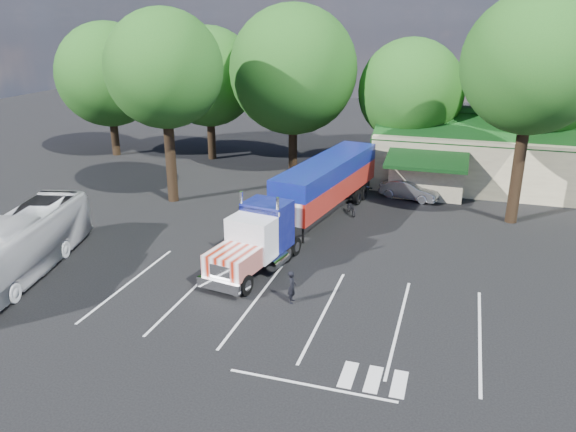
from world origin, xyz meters
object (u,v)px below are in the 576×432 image
(semi_truck, at_px, (311,193))
(woman, at_px, (292,287))
(silver_sedan, at_px, (410,190))
(tour_bus, at_px, (20,246))
(bicycle, at_px, (352,208))

(semi_truck, xyz_separation_m, woman, (1.66, -9.25, -1.41))
(semi_truck, distance_m, silver_sedan, 9.14)
(semi_truck, relative_size, tour_bus, 1.71)
(silver_sedan, bearing_deg, woman, -175.64)
(semi_truck, distance_m, tour_bus, 15.83)
(semi_truck, xyz_separation_m, silver_sedan, (5.06, 7.46, -1.50))
(woman, xyz_separation_m, tour_bus, (-13.49, -1.23, 0.74))
(semi_truck, relative_size, silver_sedan, 4.52)
(semi_truck, distance_m, woman, 9.51)
(woman, height_order, bicycle, woman)
(woman, distance_m, bicycle, 12.38)
(tour_bus, bearing_deg, bicycle, 32.05)
(bicycle, xyz_separation_m, tour_bus, (-13.69, -13.61, 1.06))
(tour_bus, relative_size, silver_sedan, 2.64)
(woman, xyz_separation_m, silver_sedan, (3.40, 16.72, -0.08))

